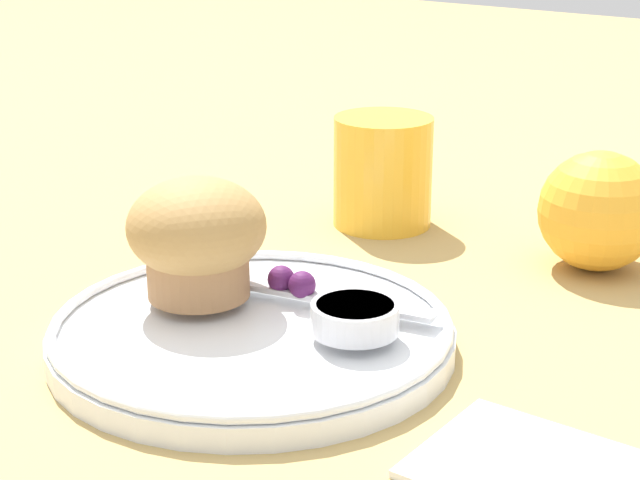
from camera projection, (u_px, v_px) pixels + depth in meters
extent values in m
plane|color=tan|center=(259.00, 352.00, 0.62)|extent=(3.00, 3.00, 0.00)
cylinder|color=white|center=(251.00, 339.00, 0.62)|extent=(0.24, 0.24, 0.01)
torus|color=white|center=(251.00, 323.00, 0.62)|extent=(0.23, 0.23, 0.01)
cylinder|color=#9E7047|center=(198.00, 267.00, 0.64)|extent=(0.06, 0.06, 0.04)
ellipsoid|color=#A87F47|center=(197.00, 226.00, 0.63)|extent=(0.08, 0.08, 0.06)
cylinder|color=silver|center=(355.00, 318.00, 0.59)|extent=(0.05, 0.05, 0.02)
cylinder|color=white|center=(355.00, 307.00, 0.59)|extent=(0.04, 0.04, 0.00)
sphere|color=#4C194C|center=(281.00, 279.00, 0.65)|extent=(0.02, 0.02, 0.02)
sphere|color=#4C194C|center=(302.00, 285.00, 0.64)|extent=(0.02, 0.02, 0.02)
cube|color=silver|center=(309.00, 294.00, 0.64)|extent=(0.17, 0.05, 0.00)
sphere|color=#F4A82D|center=(599.00, 211.00, 0.73)|extent=(0.08, 0.08, 0.08)
cylinder|color=gold|center=(383.00, 172.00, 0.82)|extent=(0.08, 0.08, 0.09)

